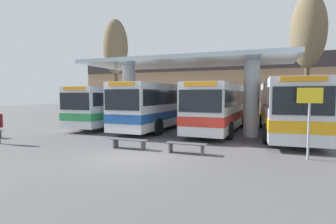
# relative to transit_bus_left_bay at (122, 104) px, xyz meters

# --- Properties ---
(ground_plane) EXTENTS (100.00, 100.00, 0.00)m
(ground_plane) POSITION_rel_transit_bus_left_bay_xyz_m (6.42, -9.96, -1.74)
(ground_plane) COLOR #565456
(townhouse_backdrop) EXTENTS (40.00, 0.58, 7.32)m
(townhouse_backdrop) POSITION_rel_transit_bus_left_bay_xyz_m (6.42, 13.54, 2.52)
(townhouse_backdrop) COLOR #9E7A5B
(townhouse_backdrop) RESTS_ON ground_plane
(station_canopy) EXTENTS (13.41, 5.28, 4.83)m
(station_canopy) POSITION_rel_transit_bus_left_bay_xyz_m (6.42, -2.78, 2.21)
(station_canopy) COLOR silver
(station_canopy) RESTS_ON ground_plane
(transit_bus_left_bay) EXTENTS (2.76, 11.98, 3.08)m
(transit_bus_left_bay) POSITION_rel_transit_bus_left_bay_xyz_m (0.00, 0.00, 0.00)
(transit_bus_left_bay) COLOR silver
(transit_bus_left_bay) RESTS_ON ground_plane
(transit_bus_center_bay) EXTENTS (2.91, 11.95, 3.29)m
(transit_bus_center_bay) POSITION_rel_transit_bus_left_bay_xyz_m (4.09, -0.80, 0.11)
(transit_bus_center_bay) COLOR silver
(transit_bus_center_bay) RESTS_ON ground_plane
(transit_bus_right_bay) EXTENTS (3.02, 10.40, 3.25)m
(transit_bus_right_bay) POSITION_rel_transit_bus_left_bay_xyz_m (8.47, -1.18, 0.07)
(transit_bus_right_bay) COLOR silver
(transit_bus_right_bay) RESTS_ON ground_plane
(transit_bus_far_right_bay) EXTENTS (3.24, 12.03, 3.36)m
(transit_bus_far_right_bay) POSITION_rel_transit_bus_left_bay_xyz_m (12.60, -1.34, 0.13)
(transit_bus_far_right_bay) COLOR silver
(transit_bus_far_right_bay) RESTS_ON ground_plane
(waiting_bench_near_pillar) EXTENTS (1.83, 0.44, 0.46)m
(waiting_bench_near_pillar) POSITION_rel_transit_bus_left_bay_xyz_m (5.46, -8.66, -1.39)
(waiting_bench_near_pillar) COLOR #4C5156
(waiting_bench_near_pillar) RESTS_ON ground_plane
(waiting_bench_far_platform) EXTENTS (1.79, 0.44, 0.46)m
(waiting_bench_far_platform) POSITION_rel_transit_bus_left_bay_xyz_m (8.26, -8.66, -1.39)
(waiting_bench_far_platform) COLOR #4C5156
(waiting_bench_far_platform) RESTS_ON ground_plane
(info_sign_platform) EXTENTS (0.90, 0.09, 2.83)m
(info_sign_platform) POSITION_rel_transit_bus_left_bay_xyz_m (13.05, -7.99, 0.28)
(info_sign_platform) COLOR gray
(info_sign_platform) RESTS_ON ground_plane
(poplar_tree_behind_left) EXTENTS (2.37, 2.37, 9.74)m
(poplar_tree_behind_left) POSITION_rel_transit_bus_left_bay_xyz_m (-2.21, 2.65, 5.27)
(poplar_tree_behind_left) COLOR #473A2B
(poplar_tree_behind_left) RESTS_ON ground_plane
(poplar_tree_behind_right) EXTENTS (2.68, 2.68, 10.58)m
(poplar_tree_behind_right) POSITION_rel_transit_bus_left_bay_xyz_m (14.47, 4.15, 5.80)
(poplar_tree_behind_right) COLOR #473A2B
(poplar_tree_behind_right) RESTS_ON ground_plane
(parked_car_street) EXTENTS (4.18, 2.03, 2.17)m
(parked_car_street) POSITION_rel_transit_bus_left_bay_xyz_m (8.17, 10.64, -0.70)
(parked_car_street) COLOR maroon
(parked_car_street) RESTS_ON ground_plane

